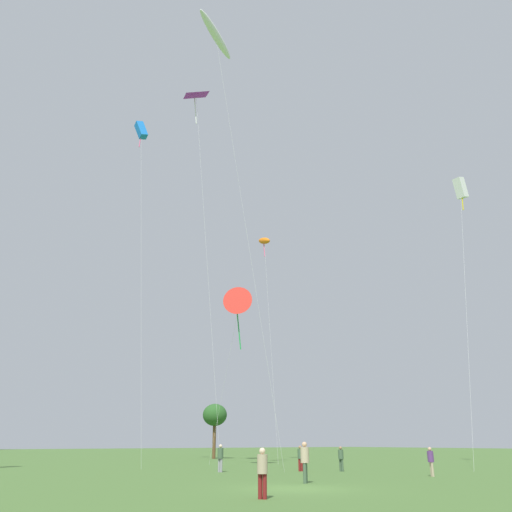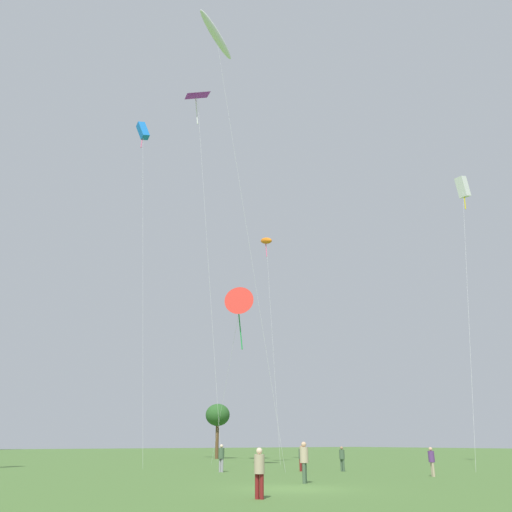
{
  "view_description": "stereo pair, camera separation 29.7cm",
  "coord_description": "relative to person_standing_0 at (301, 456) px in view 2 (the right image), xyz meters",
  "views": [
    {
      "loc": [
        -14.46,
        -18.26,
        1.84
      ],
      "look_at": [
        2.27,
        6.23,
        12.82
      ],
      "focal_mm": 35.35,
      "sensor_mm": 36.0,
      "label": 1
    },
    {
      "loc": [
        -14.22,
        -18.43,
        1.84
      ],
      "look_at": [
        2.27,
        6.23,
        12.82
      ],
      "focal_mm": 35.35,
      "sensor_mm": 36.0,
      "label": 2
    }
  ],
  "objects": [
    {
      "name": "kite_flying_1",
      "position": [
        -7.24,
        0.7,
        32.86
      ],
      "size": [
        8.07,
        2.88,
        34.82
      ],
      "color": "silver",
      "rests_on": "ground"
    },
    {
      "name": "person_standing_0",
      "position": [
        0.0,
        0.0,
        0.0
      ],
      "size": [
        0.36,
        0.36,
        1.62
      ],
      "rotation": [
        0.0,
        0.0,
        2.83
      ],
      "color": "maroon",
      "rests_on": "ground"
    },
    {
      "name": "person_standing_3",
      "position": [
        -5.0,
        2.15,
        0.05
      ],
      "size": [
        0.38,
        0.38,
        1.7
      ],
      "rotation": [
        0.0,
        0.0,
        5.13
      ],
      "color": "gray",
      "rests_on": "ground"
    },
    {
      "name": "person_standing_1",
      "position": [
        2.74,
        -8.47,
        -0.03
      ],
      "size": [
        0.35,
        0.35,
        1.57
      ],
      "rotation": [
        0.0,
        0.0,
        1.05
      ],
      "color": "tan",
      "rests_on": "ground"
    },
    {
      "name": "ground",
      "position": [
        -8.66,
        -10.27,
        -0.93
      ],
      "size": [
        280.0,
        280.0,
        0.0
      ],
      "primitive_type": "plane",
      "color": "#476B30"
    },
    {
      "name": "person_standing_5",
      "position": [
        -6.45,
        -8.3,
        0.14
      ],
      "size": [
        0.41,
        0.41,
        1.86
      ],
      "rotation": [
        0.0,
        0.0,
        3.79
      ],
      "color": "#3F593F",
      "rests_on": "ground"
    },
    {
      "name": "kite_flying_6",
      "position": [
        17.72,
        -3.86,
        23.93
      ],
      "size": [
        9.13,
        3.36,
        26.01
      ],
      "color": "silver",
      "rests_on": "ground"
    },
    {
      "name": "kite_flying_3",
      "position": [
        -7.36,
        16.43,
        32.28
      ],
      "size": [
        1.32,
        7.73,
        34.4
      ],
      "color": "silver",
      "rests_on": "ground"
    },
    {
      "name": "kite_flying_4",
      "position": [
        -0.27,
        7.57,
        12.18
      ],
      "size": [
        3.3,
        6.69,
        14.51
      ],
      "color": "silver",
      "rests_on": "ground"
    },
    {
      "name": "park_tree_0",
      "position": [
        8.52,
        26.56,
        3.89
      ],
      "size": [
        2.89,
        2.89,
        6.18
      ],
      "color": "brown",
      "rests_on": "ground"
    },
    {
      "name": "person_standing_6",
      "position": [
        -12.19,
        -12.91,
        0.02
      ],
      "size": [
        0.37,
        0.37,
        1.65
      ],
      "rotation": [
        0.0,
        0.0,
        5.34
      ],
      "color": "maroon",
      "rests_on": "ground"
    },
    {
      "name": "person_standing_2",
      "position": [
        2.19,
        -1.62,
        -0.03
      ],
      "size": [
        0.35,
        0.35,
        1.56
      ],
      "rotation": [
        0.0,
        0.0,
        1.82
      ],
      "color": "#3F593F",
      "rests_on": "ground"
    },
    {
      "name": "kite_flying_0",
      "position": [
        6.78,
        13.62,
        21.78
      ],
      "size": [
        2.04,
        5.36,
        23.45
      ],
      "color": "silver",
      "rests_on": "ground"
    },
    {
      "name": "kite_flying_5",
      "position": [
        -5.02,
        8.33,
        32.53
      ],
      "size": [
        3.28,
        5.9,
        34.46
      ],
      "color": "silver",
      "rests_on": "ground"
    }
  ]
}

